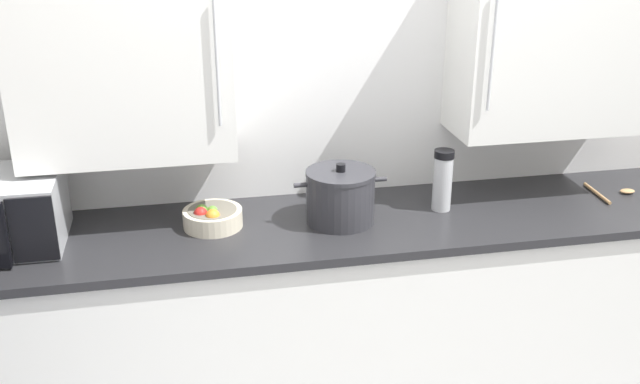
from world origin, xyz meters
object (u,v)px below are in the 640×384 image
object	(u,v)px
wooden_spoon	(613,192)
fruit_bowl	(212,217)
thermos_flask	(443,180)
stock_pot	(340,196)

from	to	relation	value
wooden_spoon	fruit_bowl	size ratio (longest dim) A/B	0.96
thermos_flask	stock_pot	bearing A→B (deg)	-175.59
thermos_flask	wooden_spoon	bearing A→B (deg)	0.57
fruit_bowl	thermos_flask	xyz separation A→B (m)	(0.93, -0.01, 0.09)
wooden_spoon	stock_pot	world-z (taller)	stock_pot
thermos_flask	stock_pot	world-z (taller)	thermos_flask
fruit_bowl	stock_pot	world-z (taller)	stock_pot
fruit_bowl	stock_pot	xyz separation A→B (m)	(0.50, -0.04, 0.06)
wooden_spoon	stock_pot	size ratio (longest dim) A/B	0.60
wooden_spoon	fruit_bowl	distance (m)	1.71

